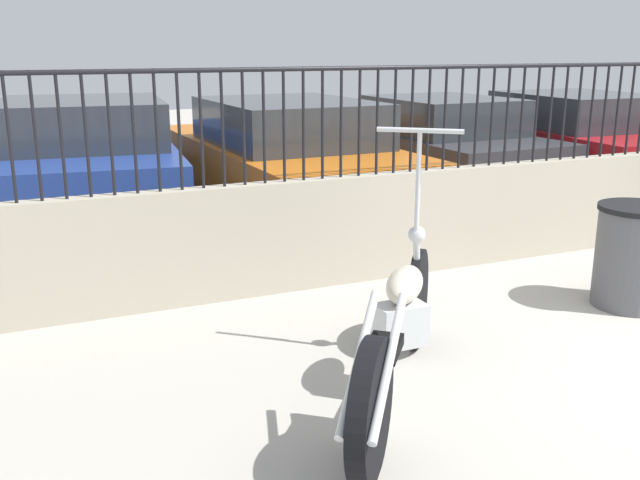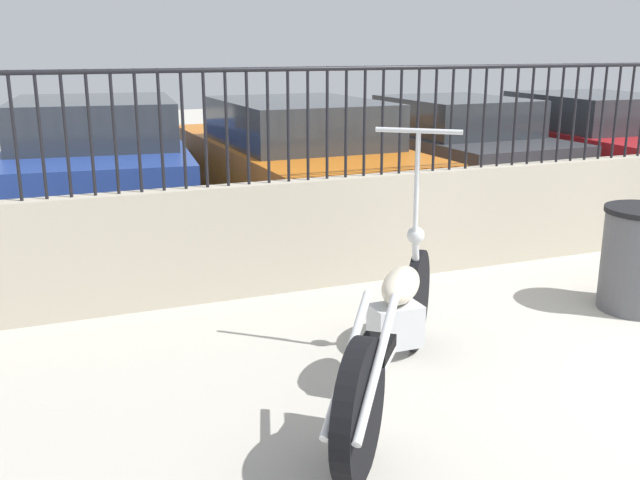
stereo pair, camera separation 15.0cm
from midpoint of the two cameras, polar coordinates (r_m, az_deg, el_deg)
name	(u,v)px [view 2 (the right image)]	position (r m, az deg, el deg)	size (l,w,h in m)	color
low_wall	(508,214)	(6.81, 15.45, 2.04)	(10.04, 0.18, 0.91)	#B2A893
fence_railing	(516,101)	(6.66, 16.08, 10.63)	(10.04, 0.04, 0.89)	black
motorcycle_silver	(390,338)	(3.93, 6.72, -7.80)	(1.49, 1.79, 1.49)	black
car_blue	(98,162)	(8.26, -16.85, 6.00)	(2.21, 4.15, 1.40)	black
car_orange	(294,157)	(8.38, -1.61, 6.62)	(1.91, 4.55, 1.36)	black
car_dark_grey	(448,144)	(9.94, 10.65, 7.55)	(1.80, 3.94, 1.28)	black
car_red	(584,139)	(10.98, 20.77, 7.59)	(2.11, 4.36, 1.30)	black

